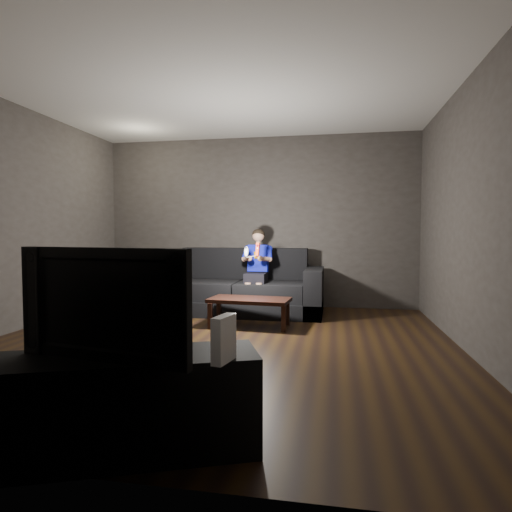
% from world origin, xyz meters
% --- Properties ---
extents(floor, '(5.00, 5.00, 0.00)m').
position_xyz_m(floor, '(0.00, 0.00, 0.00)').
color(floor, black).
rests_on(floor, ground).
extents(back_wall, '(5.00, 0.04, 2.70)m').
position_xyz_m(back_wall, '(0.00, 2.50, 1.35)').
color(back_wall, '#383330').
rests_on(back_wall, ground).
extents(front_wall, '(5.00, 0.04, 2.70)m').
position_xyz_m(front_wall, '(0.00, -2.50, 1.35)').
color(front_wall, '#383330').
rests_on(front_wall, ground).
extents(left_wall, '(0.04, 5.00, 2.70)m').
position_xyz_m(left_wall, '(-2.50, 0.00, 1.35)').
color(left_wall, '#383330').
rests_on(left_wall, ground).
extents(right_wall, '(0.04, 5.00, 2.70)m').
position_xyz_m(right_wall, '(2.50, 0.00, 1.35)').
color(right_wall, '#383330').
rests_on(right_wall, ground).
extents(ceiling, '(5.00, 5.00, 0.02)m').
position_xyz_m(ceiling, '(0.00, 0.00, 2.70)').
color(ceiling, beige).
rests_on(ceiling, back_wall).
extents(sofa, '(2.43, 1.05, 0.94)m').
position_xyz_m(sofa, '(-0.15, 1.83, 0.31)').
color(sofa, black).
rests_on(sofa, floor).
extents(child, '(0.44, 0.54, 1.08)m').
position_xyz_m(child, '(0.13, 1.76, 0.75)').
color(child, black).
rests_on(child, sofa).
extents(wii_remote_red, '(0.06, 0.07, 0.18)m').
position_xyz_m(wii_remote_red, '(0.21, 1.34, 0.95)').
color(wii_remote_red, red).
rests_on(wii_remote_red, child).
extents(nunchuk_white, '(0.06, 0.09, 0.15)m').
position_xyz_m(nunchuk_white, '(0.05, 1.35, 0.92)').
color(nunchuk_white, white).
rests_on(nunchuk_white, child).
extents(wii_remote_black, '(0.04, 0.15, 0.03)m').
position_xyz_m(wii_remote_black, '(-1.24, 1.74, 0.68)').
color(wii_remote_black, black).
rests_on(wii_remote_black, sofa).
extents(coffee_table, '(1.03, 0.58, 0.36)m').
position_xyz_m(coffee_table, '(0.19, 0.88, 0.31)').
color(coffee_table, black).
rests_on(coffee_table, floor).
extents(media_console, '(1.53, 0.93, 0.53)m').
position_xyz_m(media_console, '(0.11, -2.27, 0.26)').
color(media_console, black).
rests_on(media_console, floor).
extents(tv, '(0.99, 0.29, 0.57)m').
position_xyz_m(tv, '(0.11, -2.27, 0.81)').
color(tv, black).
rests_on(tv, media_console).
extents(wii_console, '(0.09, 0.18, 0.23)m').
position_xyz_m(wii_console, '(0.69, -2.27, 0.64)').
color(wii_console, white).
rests_on(wii_console, media_console).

